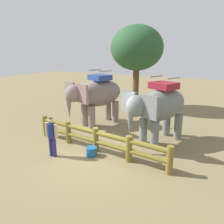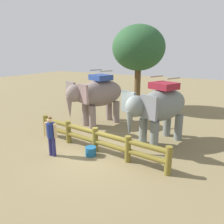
{
  "view_description": "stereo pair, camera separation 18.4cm",
  "coord_description": "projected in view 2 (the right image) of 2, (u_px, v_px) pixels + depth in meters",
  "views": [
    {
      "loc": [
        4.73,
        -6.95,
        4.1
      ],
      "look_at": [
        0.0,
        1.55,
        1.4
      ],
      "focal_mm": 34.68,
      "sensor_mm": 36.0,
      "label": 1
    },
    {
      "loc": [
        4.89,
        -6.86,
        4.1
      ],
      "look_at": [
        0.0,
        1.55,
        1.4
      ],
      "focal_mm": 34.68,
      "sensor_mm": 36.0,
      "label": 2
    }
  ],
  "objects": [
    {
      "name": "elephant_near_left",
      "position": [
        98.0,
        95.0,
        12.25
      ],
      "size": [
        2.67,
        3.76,
        3.15
      ],
      "color": "gray",
      "rests_on": "ground"
    },
    {
      "name": "feed_bucket",
      "position": [
        91.0,
        151.0,
        8.85
      ],
      "size": [
        0.45,
        0.45,
        0.37
      ],
      "color": "#19598C",
      "rests_on": "ground"
    },
    {
      "name": "log_fence",
      "position": [
        95.0,
        138.0,
        9.13
      ],
      "size": [
        6.65,
        0.78,
        1.05
      ],
      "color": "olive",
      "rests_on": "ground"
    },
    {
      "name": "tourist_woman_in_black",
      "position": [
        51.0,
        134.0,
        8.63
      ],
      "size": [
        0.59,
        0.34,
        1.66
      ],
      "color": "navy",
      "rests_on": "ground"
    },
    {
      "name": "tree_far_left",
      "position": [
        139.0,
        48.0,
        15.29
      ],
      "size": [
        3.74,
        3.74,
        5.98
      ],
      "color": "brown",
      "rests_on": "ground"
    },
    {
      "name": "ground_plane",
      "position": [
        94.0,
        152.0,
        9.18
      ],
      "size": [
        60.0,
        60.0,
        0.0
      ],
      "primitive_type": "plane",
      "color": "olive"
    },
    {
      "name": "elephant_center",
      "position": [
        159.0,
        107.0,
        9.7
      ],
      "size": [
        2.69,
        3.64,
        3.07
      ],
      "color": "slate",
      "rests_on": "ground"
    }
  ]
}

